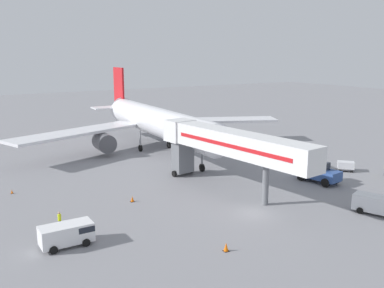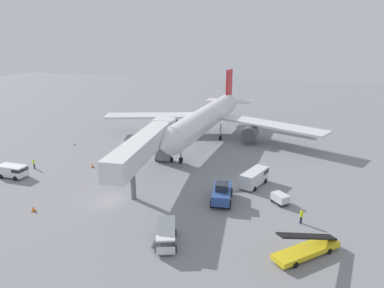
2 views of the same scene
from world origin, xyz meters
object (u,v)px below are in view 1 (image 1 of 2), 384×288
(pushback_tug, at_px, (319,173))
(safety_cone_bravo, at_px, (226,247))
(jet_bridge, at_px, (225,144))
(service_van_near_left, at_px, (68,233))
(airplane_at_gate, at_px, (156,122))
(safety_cone_alpha, at_px, (132,199))
(service_van_near_center, at_px, (380,205))
(baggage_cart_outer_right, at_px, (346,166))
(ground_crew_worker_foreground, at_px, (60,220))
(service_van_mid_right, at_px, (300,158))
(safety_cone_charlie, at_px, (12,192))

(pushback_tug, xyz_separation_m, safety_cone_bravo, (-21.55, -9.82, -0.88))
(jet_bridge, xyz_separation_m, service_van_near_left, (-20.34, -5.55, -4.60))
(airplane_at_gate, bearing_deg, jet_bridge, -96.51)
(airplane_at_gate, xyz_separation_m, safety_cone_alpha, (-13.88, -21.79, -4.52))
(service_van_near_center, bearing_deg, baggage_cart_outer_right, 50.79)
(pushback_tug, height_order, ground_crew_worker_foreground, pushback_tug)
(service_van_mid_right, bearing_deg, safety_cone_charlie, 166.78)
(pushback_tug, relative_size, safety_cone_alpha, 8.71)
(ground_crew_worker_foreground, height_order, safety_cone_charlie, ground_crew_worker_foreground)
(service_van_near_left, bearing_deg, pushback_tug, 3.29)
(airplane_at_gate, bearing_deg, safety_cone_alpha, -122.50)
(pushback_tug, xyz_separation_m, baggage_cart_outer_right, (7.30, 1.72, -0.49))
(jet_bridge, relative_size, safety_cone_alpha, 35.17)
(service_van_near_center, distance_m, safety_cone_charlie, 40.98)
(airplane_at_gate, xyz_separation_m, service_van_mid_right, (12.80, -20.67, -3.55))
(service_van_near_left, relative_size, service_van_near_center, 0.84)
(service_van_near_left, bearing_deg, service_van_near_center, -17.84)
(baggage_cart_outer_right, relative_size, safety_cone_alpha, 3.79)
(safety_cone_alpha, bearing_deg, airplane_at_gate, 57.50)
(safety_cone_alpha, bearing_deg, ground_crew_worker_foreground, -158.93)
(jet_bridge, bearing_deg, airplane_at_gate, 83.49)
(jet_bridge, distance_m, ground_crew_worker_foreground, 20.66)
(jet_bridge, relative_size, baggage_cart_outer_right, 9.27)
(service_van_mid_right, distance_m, safety_cone_bravo, 29.86)
(baggage_cart_outer_right, bearing_deg, airplane_at_gate, 123.21)
(service_van_near_center, xyz_separation_m, safety_cone_bravo, (-18.25, 1.44, -0.72))
(service_van_mid_right, xyz_separation_m, ground_crew_worker_foreground, (-35.53, -4.53, -0.41))
(service_van_near_left, xyz_separation_m, service_van_near_center, (29.19, -9.39, -0.01))
(pushback_tug, distance_m, baggage_cart_outer_right, 7.52)
(airplane_at_gate, relative_size, ground_crew_worker_foreground, 28.93)
(service_van_mid_right, relative_size, baggage_cart_outer_right, 2.33)
(airplane_at_gate, height_order, safety_cone_charlie, airplane_at_gate)
(airplane_at_gate, height_order, jet_bridge, airplane_at_gate)
(safety_cone_bravo, bearing_deg, airplane_at_gate, 71.96)
(ground_crew_worker_foreground, height_order, safety_cone_alpha, ground_crew_worker_foreground)
(service_van_near_left, bearing_deg, ground_crew_worker_foreground, 85.65)
(safety_cone_charlie, bearing_deg, airplane_at_gate, 25.42)
(service_van_mid_right, relative_size, safety_cone_alpha, 8.85)
(pushback_tug, relative_size, ground_crew_worker_foreground, 3.47)
(jet_bridge, height_order, baggage_cart_outer_right, jet_bridge)
(baggage_cart_outer_right, bearing_deg, service_van_near_left, -174.85)
(pushback_tug, relative_size, service_van_mid_right, 0.98)
(pushback_tug, height_order, service_van_mid_right, pushback_tug)
(service_van_mid_right, height_order, baggage_cart_outer_right, service_van_mid_right)
(safety_cone_bravo, bearing_deg, pushback_tug, 24.50)
(service_van_near_left, height_order, safety_cone_bravo, service_van_near_left)
(jet_bridge, xyz_separation_m, safety_cone_bravo, (-9.40, -13.50, -5.33))
(safety_cone_bravo, bearing_deg, service_van_near_left, 143.98)
(jet_bridge, relative_size, ground_crew_worker_foreground, 14.00)
(jet_bridge, height_order, ground_crew_worker_foreground, jet_bridge)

